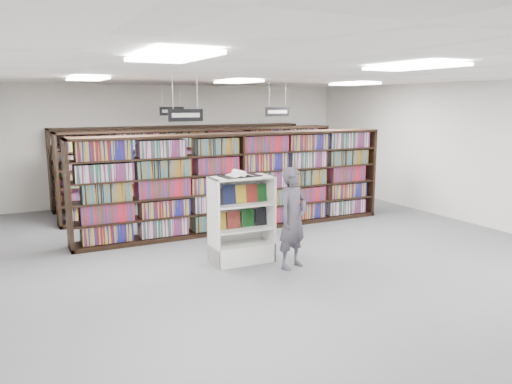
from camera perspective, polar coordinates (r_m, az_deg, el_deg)
name	(u,v)px	position (r m, az deg, el deg)	size (l,w,h in m)	color
floor	(285,254)	(9.22, 3.33, -7.06)	(12.00, 12.00, 0.00)	#535358
ceiling	(287,75)	(8.82, 3.55, 13.21)	(10.00, 12.00, 0.10)	white
wall_back	(179,143)	(14.36, -8.77, 5.57)	(10.00, 0.10, 3.20)	silver
wall_right	(480,154)	(12.18, 24.26, 3.97)	(0.10, 12.00, 3.20)	silver
bookshelf_row_near	(239,182)	(10.72, -1.99, 1.16)	(7.00, 0.60, 2.10)	black
bookshelf_row_mid	(205,171)	(12.54, -5.84, 2.44)	(7.00, 0.60, 2.10)	black
bookshelf_row_far	(183,163)	(14.13, -8.33, 3.26)	(7.00, 0.60, 2.10)	black
aisle_sign_left	(186,114)	(9.10, -8.04, 8.82)	(0.65, 0.02, 0.80)	#B2B2B7
aisle_sign_right	(277,111)	(12.16, 2.46, 9.24)	(0.65, 0.02, 0.80)	#B2B2B7
aisle_sign_center	(172,110)	(13.21, -9.60, 9.19)	(0.65, 0.02, 0.80)	#B2B2B7
troffer_front_left	(171,56)	(4.84, -9.70, 15.06)	(0.60, 1.20, 0.04)	white
troffer_front_center	(414,66)	(6.41, 17.62, 13.52)	(0.60, 1.20, 0.04)	white
troffer_back_left	(87,79)	(9.72, -18.71, 12.19)	(0.60, 1.20, 0.04)	white
troffer_back_center	(238,82)	(10.59, -2.06, 12.50)	(0.60, 1.20, 0.04)	white
troffer_back_right	(354,84)	(12.16, 11.17, 12.03)	(0.60, 1.20, 0.04)	white
endcap_display	(241,233)	(8.68, -1.74, -4.74)	(1.09, 0.57, 1.50)	silver
open_book	(240,175)	(8.45, -1.87, 2.00)	(0.70, 0.44, 0.13)	black
shopper	(293,218)	(8.29, 4.24, -3.00)	(0.62, 0.41, 1.69)	#44404A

